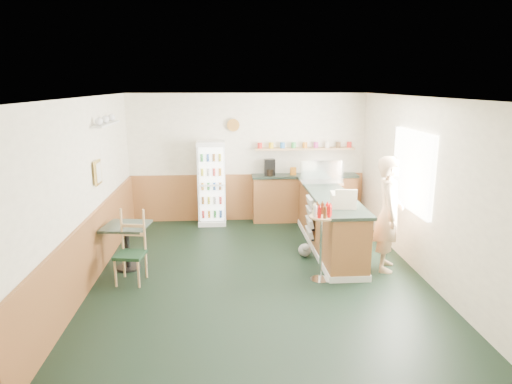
{
  "coord_description": "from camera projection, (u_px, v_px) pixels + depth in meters",
  "views": [
    {
      "loc": [
        -0.49,
        -6.57,
        2.89
      ],
      "look_at": [
        0.01,
        0.6,
        1.17
      ],
      "focal_mm": 32.0,
      "sensor_mm": 36.0,
      "label": 1
    }
  ],
  "objects": [
    {
      "name": "drinks_fridge",
      "position": [
        212.0,
        183.0,
        9.49
      ],
      "size": [
        0.57,
        0.51,
        1.74
      ],
      "color": "white",
      "rests_on": "ground"
    },
    {
      "name": "condiment_stand",
      "position": [
        322.0,
        230.0,
        6.69
      ],
      "size": [
        0.38,
        0.38,
        1.17
      ],
      "rotation": [
        0.0,
        0.0,
        -0.04
      ],
      "color": "silver",
      "rests_on": "ground"
    },
    {
      "name": "display_case",
      "position": [
        321.0,
        173.0,
        8.7
      ],
      "size": [
        0.78,
        0.41,
        0.44
      ],
      "color": "silver",
      "rests_on": "service_counter"
    },
    {
      "name": "ground",
      "position": [
        258.0,
        274.0,
        7.08
      ],
      "size": [
        6.0,
        6.0,
        0.0
      ],
      "primitive_type": "plane",
      "color": "black",
      "rests_on": "ground"
    },
    {
      "name": "room_envelope",
      "position": [
        241.0,
        170.0,
        7.42
      ],
      "size": [
        5.04,
        6.02,
        2.72
      ],
      "color": "white",
      "rests_on": "ground"
    },
    {
      "name": "back_counter",
      "position": [
        304.0,
        196.0,
        9.75
      ],
      "size": [
        2.24,
        0.42,
        1.69
      ],
      "color": "#9E6333",
      "rests_on": "ground"
    },
    {
      "name": "service_counter",
      "position": [
        329.0,
        224.0,
        8.11
      ],
      "size": [
        0.68,
        3.01,
        1.01
      ],
      "color": "#9E6333",
      "rests_on": "ground"
    },
    {
      "name": "cafe_table",
      "position": [
        127.0,
        238.0,
        7.19
      ],
      "size": [
        0.75,
        0.75,
        0.73
      ],
      "rotation": [
        0.0,
        0.0,
        -0.14
      ],
      "color": "black",
      "rests_on": "ground"
    },
    {
      "name": "newspaper_rack",
      "position": [
        310.0,
        218.0,
        8.01
      ],
      "size": [
        0.09,
        0.46,
        0.73
      ],
      "color": "black",
      "rests_on": "ground"
    },
    {
      "name": "cafe_chair",
      "position": [
        131.0,
        244.0,
        6.76
      ],
      "size": [
        0.46,
        0.46,
        1.08
      ],
      "rotation": [
        0.0,
        0.0,
        -0.15
      ],
      "color": "black",
      "rests_on": "ground"
    },
    {
      "name": "cash_register",
      "position": [
        343.0,
        200.0,
        7.12
      ],
      "size": [
        0.42,
        0.43,
        0.21
      ],
      "primitive_type": "cube",
      "rotation": [
        0.0,
        0.0,
        -0.13
      ],
      "color": "#EEE5C5",
      "rests_on": "service_counter"
    },
    {
      "name": "dog_doorstop",
      "position": [
        305.0,
        250.0,
        7.78
      ],
      "size": [
        0.22,
        0.29,
        0.27
      ],
      "rotation": [
        0.0,
        0.0,
        -0.18
      ],
      "color": "gray",
      "rests_on": "ground"
    },
    {
      "name": "shopkeeper",
      "position": [
        389.0,
        214.0,
        7.1
      ],
      "size": [
        0.6,
        0.71,
        1.82
      ],
      "primitive_type": "imported",
      "rotation": [
        0.0,
        0.0,
        1.26
      ],
      "color": "tan",
      "rests_on": "ground"
    }
  ]
}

